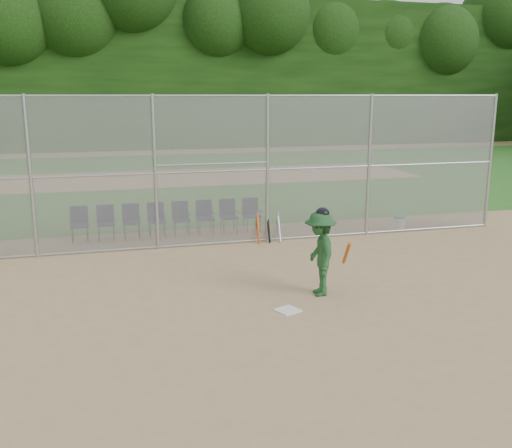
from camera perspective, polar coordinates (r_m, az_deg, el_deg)
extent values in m
plane|color=tan|center=(10.99, 3.45, -8.42)|extent=(100.00, 100.00, 0.00)
plane|color=#255E1C|center=(28.18, -8.32, 4.60)|extent=(100.00, 100.00, 0.00)
plane|color=tan|center=(28.17, -8.32, 4.61)|extent=(24.00, 24.00, 0.00)
cube|color=gray|center=(15.19, -2.48, 5.34)|extent=(16.00, 0.02, 4.00)
cylinder|color=#9EA3A8|center=(18.65, 22.38, 5.79)|extent=(0.09, 0.09, 4.00)
cylinder|color=#9EA3A8|center=(15.06, -2.56, 12.71)|extent=(16.00, 0.05, 0.05)
cube|color=black|center=(44.84, -11.32, 14.55)|extent=(80.00, 5.00, 11.00)
cube|color=silver|center=(10.87, 3.19, -8.60)|extent=(0.52, 0.52, 0.02)
imported|color=#1C4721|center=(11.52, 6.40, -2.96)|extent=(0.79, 1.19, 1.72)
ellipsoid|color=black|center=(11.32, 6.51, 1.09)|extent=(0.27, 0.30, 0.23)
cylinder|color=#CE5413|center=(11.29, 9.05, -2.89)|extent=(0.24, 0.68, 0.61)
cylinder|color=white|center=(17.56, 14.10, -0.02)|extent=(0.32, 0.32, 0.38)
cylinder|color=#2962B5|center=(17.51, 14.13, 0.66)|extent=(0.34, 0.34, 0.05)
cylinder|color=#D84C14|center=(15.57, 0.21, -0.38)|extent=(0.06, 0.29, 0.83)
cylinder|color=black|center=(15.66, 1.26, -0.33)|extent=(0.06, 0.32, 0.83)
cylinder|color=#B2B2B7|center=(15.74, 2.31, -0.28)|extent=(0.06, 0.34, 0.82)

